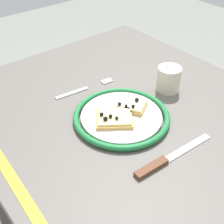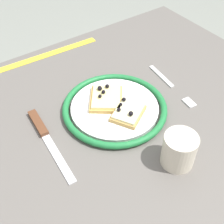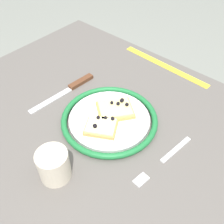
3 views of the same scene
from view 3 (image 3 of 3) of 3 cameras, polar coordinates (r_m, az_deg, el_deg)
name	(u,v)px [view 3 (image 3 of 3)]	position (r m, az deg, el deg)	size (l,w,h in m)	color
dining_table	(98,149)	(0.78, -2.96, -8.02)	(1.01, 0.83, 0.75)	#5B5651
plate	(109,119)	(0.73, -0.57, -1.57)	(0.27, 0.27, 0.02)	white
pizza_slice_near	(115,109)	(0.74, 0.72, 0.68)	(0.12, 0.13, 0.03)	tan
pizza_slice_far	(102,126)	(0.69, -2.14, -2.96)	(0.11, 0.10, 0.03)	tan
knife	(73,86)	(0.85, -8.47, 5.53)	(0.04, 0.24, 0.01)	silver
fork	(164,160)	(0.66, 11.16, -10.27)	(0.04, 0.20, 0.00)	silver
cup	(54,165)	(0.61, -12.56, -11.24)	(0.07, 0.07, 0.08)	beige
measuring_tape	(165,66)	(0.95, 11.46, 9.83)	(0.34, 0.02, 0.00)	yellow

